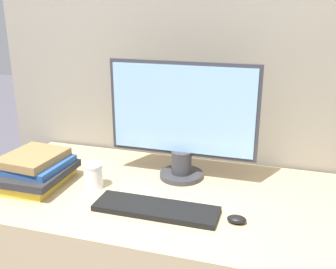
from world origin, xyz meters
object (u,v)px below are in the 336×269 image
keyboard (156,209)px  book_stack (37,170)px  coffee_cup (93,176)px  mouse (237,219)px  monitor (182,122)px

keyboard → book_stack: bearing=172.2°
coffee_cup → book_stack: 0.23m
coffee_cup → keyboard: bearing=-20.2°
coffee_cup → book_stack: (-0.23, -0.04, 0.01)m
book_stack → coffee_cup: bearing=9.2°
mouse → coffee_cup: 0.58m
mouse → book_stack: (-0.79, 0.06, 0.05)m
monitor → keyboard: bearing=-91.9°
monitor → keyboard: monitor is taller
coffee_cup → book_stack: bearing=-170.8°
keyboard → coffee_cup: bearing=159.8°
mouse → coffee_cup: coffee_cup is taller
keyboard → book_stack: book_stack is taller
monitor → book_stack: (-0.53, -0.23, -0.18)m
keyboard → mouse: size_ratio=6.76×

